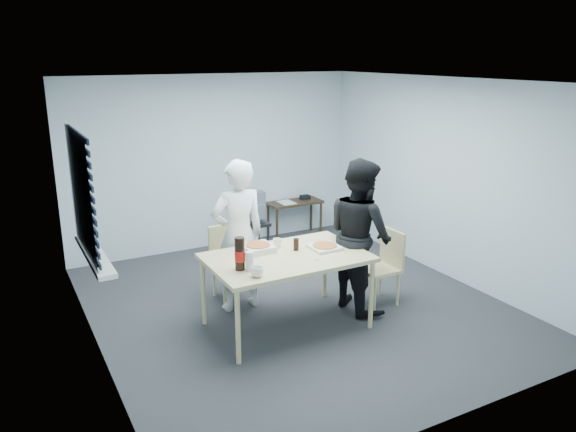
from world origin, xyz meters
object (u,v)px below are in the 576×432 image
chair_far (229,257)px  person_white (238,236)px  mug_a (257,272)px  side_table (295,206)px  backpack (254,208)px  person_black (360,235)px  stool (254,229)px  soda_bottle (240,254)px  mug_b (277,243)px  chair_right (385,261)px  dining_table (287,261)px

chair_far → person_white: size_ratio=0.50×
mug_a → side_table: bearing=55.4°
side_table → backpack: backpack is taller
person_black → side_table: (0.61, 2.65, -0.38)m
chair_far → person_white: person_white is taller
stool → chair_far: bearing=-127.5°
soda_bottle → mug_b: bearing=33.8°
stool → person_black: bearing=-79.8°
stool → soda_bottle: size_ratio=1.60×
mug_b → person_black: bearing=-15.0°
chair_right → stool: 2.25m
side_table → backpack: (-0.99, -0.57, 0.24)m
chair_right → stool: chair_right is taller
dining_table → backpack: (0.60, 2.12, -0.01)m
chair_right → backpack: bearing=108.8°
mug_b → stool: bearing=73.1°
side_table → mug_b: 2.87m
chair_right → person_white: (-1.58, 0.68, 0.37)m
person_white → backpack: person_white is taller
chair_far → person_black: bearing=-38.9°
backpack → mug_b: bearing=-92.8°
side_table → backpack: 1.17m
stool → backpack: backpack is taller
chair_right → mug_a: (-1.84, -0.38, 0.35)m
mug_a → person_black: bearing=15.7°
side_table → mug_b: bearing=-122.9°
side_table → stool: bearing=-150.5°
person_black → side_table: person_black is taller
dining_table → mug_b: bearing=81.9°
dining_table → side_table: (1.59, 2.69, -0.25)m
dining_table → mug_b: size_ratio=16.79×
mug_a → dining_table: bearing=35.5°
person_white → person_black: 1.39m
side_table → backpack: size_ratio=1.99×
person_white → side_table: (1.85, 2.01, -0.38)m
person_black → mug_a: person_black is taller
chair_far → backpack: bearing=52.1°
chair_far → person_white: bearing=-93.0°
mug_b → chair_far: bearing=111.4°
side_table → stool: size_ratio=1.65×
mug_a → chair_right: bearing=11.6°
mug_b → chair_right: bearing=-12.9°
stool → backpack: size_ratio=1.21×
chair_right → soda_bottle: 1.97m
dining_table → person_black: size_ratio=0.95×
mug_a → soda_bottle: soda_bottle is taller
side_table → mug_b: mug_b is taller
person_white → dining_table: bearing=111.1°
chair_far → side_table: size_ratio=1.01×
chair_right → stool: bearing=108.7°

